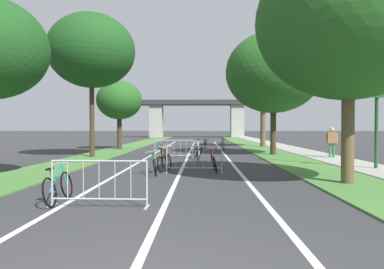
# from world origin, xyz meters

# --- Properties ---
(grass_verge_left) EXTENTS (2.59, 67.35, 0.05)m
(grass_verge_left) POSITION_xyz_m (-5.53, 27.55, 0.03)
(grass_verge_left) COLOR #477A38
(grass_verge_left) RESTS_ON ground
(grass_verge_right) EXTENTS (2.59, 67.35, 0.05)m
(grass_verge_right) POSITION_xyz_m (5.53, 27.55, 0.03)
(grass_verge_right) COLOR #477A38
(grass_verge_right) RESTS_ON ground
(sidewalk_path_right) EXTENTS (2.21, 67.35, 0.08)m
(sidewalk_path_right) POSITION_xyz_m (7.93, 27.55, 0.04)
(sidewalk_path_right) COLOR #9E9B93
(sidewalk_path_right) RESTS_ON ground
(lane_stripe_center) EXTENTS (0.14, 38.96, 0.01)m
(lane_stripe_center) POSITION_xyz_m (0.00, 19.48, 0.00)
(lane_stripe_center) COLOR silver
(lane_stripe_center) RESTS_ON ground
(lane_stripe_right_lane) EXTENTS (0.14, 38.96, 0.01)m
(lane_stripe_right_lane) POSITION_xyz_m (2.33, 19.48, 0.00)
(lane_stripe_right_lane) COLOR silver
(lane_stripe_right_lane) RESTS_ON ground
(lane_stripe_left_lane) EXTENTS (0.14, 38.96, 0.01)m
(lane_stripe_left_lane) POSITION_xyz_m (-2.33, 19.48, 0.00)
(lane_stripe_left_lane) COLOR silver
(lane_stripe_left_lane) RESTS_ON ground
(overpass_bridge) EXTENTS (20.54, 3.32, 6.23)m
(overpass_bridge) POSITION_xyz_m (0.00, 55.66, 4.25)
(overpass_bridge) COLOR #2D2D30
(overpass_bridge) RESTS_ON ground
(tree_left_oak_near) EXTENTS (5.03, 5.03, 8.35)m
(tree_left_oak_near) POSITION_xyz_m (-5.56, 16.89, 6.20)
(tree_left_oak_near) COLOR #3D2D1E
(tree_left_oak_near) RESTS_ON ground
(tree_left_oak_mid) EXTENTS (3.55, 3.55, 5.39)m
(tree_left_oak_mid) POSITION_xyz_m (-5.62, 23.99, 3.86)
(tree_left_oak_mid) COLOR #3D2D1E
(tree_left_oak_mid) RESTS_ON ground
(tree_right_cypress_far) EXTENTS (5.69, 5.69, 7.46)m
(tree_right_cypress_far) POSITION_xyz_m (5.35, 7.53, 5.03)
(tree_right_cypress_far) COLOR brown
(tree_right_cypress_far) RESTS_ON ground
(tree_right_pine_far) EXTENTS (6.00, 6.00, 7.76)m
(tree_right_pine_far) POSITION_xyz_m (5.35, 18.82, 5.20)
(tree_right_pine_far) COLOR #3D2D1E
(tree_right_pine_far) RESTS_ON ground
(tree_right_pine_near) EXTENTS (4.03, 4.03, 7.03)m
(tree_right_pine_near) POSITION_xyz_m (6.25, 27.73, 5.27)
(tree_right_pine_near) COLOR brown
(tree_right_pine_near) RESTS_ON ground
(lamppost_with_sign) EXTENTS (0.56, 0.32, 6.08)m
(lamppost_with_sign) POSITION_xyz_m (8.07, 11.28, 3.56)
(lamppost_with_sign) COLOR #1E4C23
(lamppost_with_sign) RESTS_ON ground
(crowd_barrier_nearest) EXTENTS (2.22, 0.49, 1.05)m
(crowd_barrier_nearest) POSITION_xyz_m (-1.45, 4.29, 0.52)
(crowd_barrier_nearest) COLOR #ADADB2
(crowd_barrier_nearest) RESTS_ON ground
(crowd_barrier_second) EXTENTS (2.22, 0.50, 1.05)m
(crowd_barrier_second) POSITION_xyz_m (0.54, 10.27, 0.52)
(crowd_barrier_second) COLOR #ADADB2
(crowd_barrier_second) RESTS_ON ground
(crowd_barrier_third) EXTENTS (2.21, 0.44, 1.05)m
(crowd_barrier_third) POSITION_xyz_m (-0.72, 16.25, 0.52)
(crowd_barrier_third) COLOR #ADADB2
(crowd_barrier_third) RESTS_ON ground
(crowd_barrier_fourth) EXTENTS (2.21, 0.47, 1.05)m
(crowd_barrier_fourth) POSITION_xyz_m (1.36, 22.23, 0.52)
(crowd_barrier_fourth) COLOR #ADADB2
(crowd_barrier_fourth) RESTS_ON ground
(bicycle_yellow_0) EXTENTS (0.52, 1.65, 0.84)m
(bicycle_yellow_0) POSITION_xyz_m (-1.25, 15.67, 0.34)
(bicycle_yellow_0) COLOR black
(bicycle_yellow_0) RESTS_ON ground
(bicycle_purple_1) EXTENTS (0.48, 1.63, 0.99)m
(bicycle_purple_1) POSITION_xyz_m (2.37, 22.76, 0.38)
(bicycle_purple_1) COLOR black
(bicycle_purple_1) RESTS_ON ground
(bicycle_black_2) EXTENTS (0.55, 1.70, 0.97)m
(bicycle_black_2) POSITION_xyz_m (-0.67, 10.69, 0.37)
(bicycle_black_2) COLOR black
(bicycle_black_2) RESTS_ON ground
(bicycle_white_3) EXTENTS (0.53, 1.73, 1.04)m
(bicycle_white_3) POSITION_xyz_m (0.61, 15.69, 0.39)
(bicycle_white_3) COLOR black
(bicycle_white_3) RESTS_ON ground
(bicycle_silver_4) EXTENTS (0.54, 1.67, 0.94)m
(bicycle_silver_4) POSITION_xyz_m (0.66, 21.67, 0.36)
(bicycle_silver_4) COLOR black
(bicycle_silver_4) RESTS_ON ground
(bicycle_blue_5) EXTENTS (0.59, 1.77, 0.98)m
(bicycle_blue_5) POSITION_xyz_m (1.06, 22.78, 0.38)
(bicycle_blue_5) COLOR black
(bicycle_blue_5) RESTS_ON ground
(bicycle_orange_6) EXTENTS (0.51, 1.61, 0.84)m
(bicycle_orange_6) POSITION_xyz_m (0.57, 16.59, 0.35)
(bicycle_orange_6) COLOR black
(bicycle_orange_6) RESTS_ON ground
(bicycle_red_7) EXTENTS (0.52, 1.61, 0.94)m
(bicycle_red_7) POSITION_xyz_m (1.32, 10.69, 0.36)
(bicycle_red_7) COLOR black
(bicycle_red_7) RESTS_ON ground
(bicycle_teal_8) EXTENTS (0.50, 1.68, 0.95)m
(bicycle_teal_8) POSITION_xyz_m (-2.55, 4.71, 0.38)
(bicycle_teal_8) COLOR black
(bicycle_teal_8) RESTS_ON ground
(bicycle_green_9) EXTENTS (0.46, 1.68, 0.96)m
(bicycle_green_9) POSITION_xyz_m (-0.93, 9.71, 0.34)
(bicycle_green_9) COLOR black
(bicycle_green_9) RESTS_ON ground
(pedestrian_waiting) EXTENTS (0.63, 0.37, 1.76)m
(pedestrian_waiting) POSITION_xyz_m (8.13, 16.42, 1.07)
(pedestrian_waiting) COLOR #33723F
(pedestrian_waiting) RESTS_ON ground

